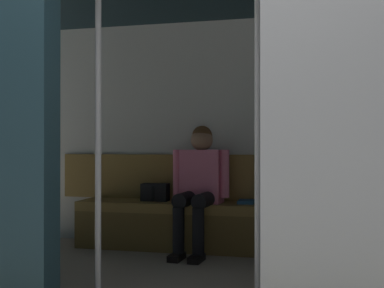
{
  "coord_description": "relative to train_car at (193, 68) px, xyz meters",
  "views": [
    {
      "loc": [
        -0.7,
        2.16,
        0.99
      ],
      "look_at": [
        0.09,
        -1.24,
        1.0
      ],
      "focal_mm": 44.42,
      "sensor_mm": 36.0,
      "label": 1
    }
  ],
  "objects": [
    {
      "name": "handbag",
      "position": [
        0.62,
        -1.07,
        -1.02
      ],
      "size": [
        0.26,
        0.15,
        0.17
      ],
      "color": "black",
      "rests_on": "bench_seat"
    },
    {
      "name": "grab_pole_door",
      "position": [
        0.39,
        0.78,
        -0.45
      ],
      "size": [
        0.04,
        0.04,
        2.22
      ],
      "primitive_type": "cylinder",
      "color": "silver",
      "rests_on": "ground_plane"
    },
    {
      "name": "train_car",
      "position": [
        0.0,
        0.0,
        0.0
      ],
      "size": [
        6.4,
        2.7,
        2.36
      ],
      "color": "silver",
      "rests_on": "ground_plane"
    },
    {
      "name": "book",
      "position": [
        -0.26,
        -1.08,
        -1.09
      ],
      "size": [
        0.15,
        0.22,
        0.03
      ],
      "primitive_type": "cube",
      "rotation": [
        0.0,
        0.0,
        0.02
      ],
      "color": "#26598C",
      "rests_on": "bench_seat"
    },
    {
      "name": "grab_pole_far",
      "position": [
        -0.54,
        0.74,
        -0.45
      ],
      "size": [
        0.04,
        0.04,
        2.22
      ],
      "primitive_type": "cylinder",
      "color": "silver",
      "rests_on": "ground_plane"
    },
    {
      "name": "bench_seat",
      "position": [
        -0.08,
        -1.0,
        -1.21
      ],
      "size": [
        2.87,
        0.44,
        0.45
      ],
      "color": "olive",
      "rests_on": "ground_plane"
    },
    {
      "name": "person_seated",
      "position": [
        0.16,
        -0.95,
        -0.88
      ],
      "size": [
        0.55,
        0.7,
        1.18
      ],
      "color": "pink",
      "rests_on": "ground_plane"
    }
  ]
}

